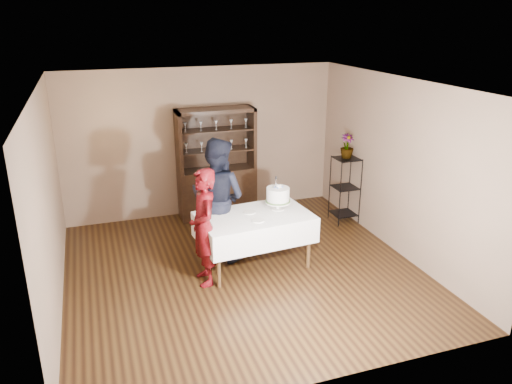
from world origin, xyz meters
The scene contains 14 objects.
floor centered at (0.00, 0.00, 0.00)m, with size 5.00×5.00×0.00m, color black.
ceiling centered at (0.00, 0.00, 2.70)m, with size 5.00×5.00×0.00m, color silver.
back_wall centered at (0.00, 2.50, 1.35)m, with size 5.00×0.02×2.70m, color brown.
wall_left centered at (-2.50, 0.00, 1.35)m, with size 0.02×5.00×2.70m, color brown.
wall_right centered at (2.50, 0.00, 1.35)m, with size 0.02×5.00×2.70m, color brown.
china_hutch centered at (0.20, 2.25, 0.66)m, with size 1.40×0.48×2.00m.
plant_etagere centered at (2.28, 1.20, 0.65)m, with size 0.42×0.42×1.20m.
cake_table centered at (0.21, 0.12, 0.62)m, with size 1.70×1.13×0.81m.
woman centered at (-0.59, -0.12, 0.83)m, with size 0.60×0.40×1.65m, color #390507.
man centered at (-0.21, 0.63, 0.94)m, with size 0.91×0.71×1.88m, color black.
cake centered at (0.62, 0.23, 1.02)m, with size 0.38×0.38×0.53m.
plate_near centered at (0.19, -0.11, 0.82)m, with size 0.18×0.18×0.01m, color white.
plate_far centered at (0.17, 0.23, 0.82)m, with size 0.18×0.18×0.01m, color white.
potted_plant centered at (2.28, 1.22, 1.40)m, with size 0.24×0.24×0.42m, color #42642F.
Camera 1 is at (-1.92, -6.22, 3.56)m, focal length 35.00 mm.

